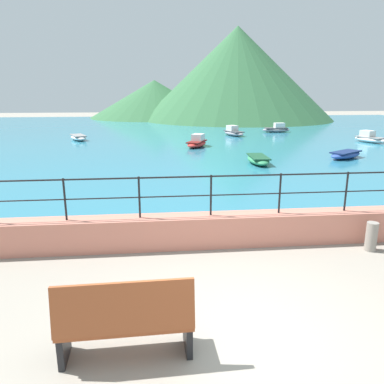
{
  "coord_description": "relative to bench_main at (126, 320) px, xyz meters",
  "views": [
    {
      "loc": [
        -1.22,
        -4.46,
        3.31
      ],
      "look_at": [
        -0.36,
        3.7,
        1.1
      ],
      "focal_mm": 34.88,
      "sensor_mm": 36.0,
      "label": 1
    }
  ],
  "objects": [
    {
      "name": "boat_0",
      "position": [
        10.06,
        13.59,
        -0.3
      ],
      "size": [
        2.41,
        2.03,
        0.36
      ],
      "color": "#2D4C9E",
      "rests_on": "lake_water"
    },
    {
      "name": "boat_4",
      "position": [
        14.78,
        19.39,
        -0.23
      ],
      "size": [
        1.65,
        2.47,
        0.76
      ],
      "color": "white",
      "rests_on": "lake_water"
    },
    {
      "name": "boat_2",
      "position": [
        6.57,
        24.13,
        -0.23
      ],
      "size": [
        1.62,
        2.47,
        0.76
      ],
      "color": "gray",
      "rests_on": "lake_water"
    },
    {
      "name": "boat_1",
      "position": [
        -4.75,
        22.55,
        -0.3
      ],
      "size": [
        1.72,
        2.47,
        0.36
      ],
      "color": "white",
      "rests_on": "lake_water"
    },
    {
      "name": "hill_secondary",
      "position": [
        0.78,
        46.13,
        1.83
      ],
      "size": [
        16.9,
        16.9,
        4.79
      ],
      "primitive_type": "cone",
      "color": "#33663D",
      "rests_on": "ground"
    },
    {
      "name": "boat_5",
      "position": [
        3.08,
        18.46,
        -0.23
      ],
      "size": [
        1.81,
        2.46,
        0.76
      ],
      "color": "red",
      "rests_on": "lake_water"
    },
    {
      "name": "hill_main",
      "position": [
        10.63,
        41.88,
        4.82
      ],
      "size": [
        23.09,
        23.09,
        10.77
      ],
      "primitive_type": "cone",
      "color": "#33663D",
      "rests_on": "ground"
    },
    {
      "name": "boat_6",
      "position": [
        5.28,
        12.67,
        -0.3
      ],
      "size": [
        1.02,
        2.34,
        0.36
      ],
      "color": "#338C59",
      "rests_on": "lake_water"
    },
    {
      "name": "lake_water",
      "position": [
        1.62,
        26.17,
        -0.53
      ],
      "size": [
        64.0,
        44.32,
        0.06
      ],
      "primitive_type": "cube",
      "color": "teal",
      "rests_on": "ground"
    },
    {
      "name": "boat_3",
      "position": [
        10.69,
        26.27,
        -0.23
      ],
      "size": [
        2.32,
        0.96,
        0.76
      ],
      "color": "gray",
      "rests_on": "lake_water"
    },
    {
      "name": "railing",
      "position": [
        1.62,
        3.53,
        0.76
      ],
      "size": [
        18.44,
        0.04,
        0.9
      ],
      "color": "black",
      "rests_on": "promenade_wall"
    },
    {
      "name": "bollard",
      "position": [
        5.0,
        2.88,
        -0.24
      ],
      "size": [
        0.24,
        0.24,
        0.63
      ],
      "primitive_type": "cylinder",
      "color": "gray",
      "rests_on": "ground"
    },
    {
      "name": "ground_plane",
      "position": [
        1.62,
        0.33,
        -0.56
      ],
      "size": [
        120.0,
        120.0,
        0.0
      ],
      "primitive_type": "plane",
      "color": "gray"
    },
    {
      "name": "promenade_wall",
      "position": [
        1.62,
        3.53,
        -0.21
      ],
      "size": [
        20.0,
        0.56,
        0.7
      ],
      "primitive_type": "cube",
      "color": "tan",
      "rests_on": "ground"
    },
    {
      "name": "bench_main",
      "position": [
        0.0,
        0.0,
        0.0
      ],
      "size": [
        1.71,
        0.6,
        1.13
      ],
      "color": "#9E4C28",
      "rests_on": "ground"
    }
  ]
}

